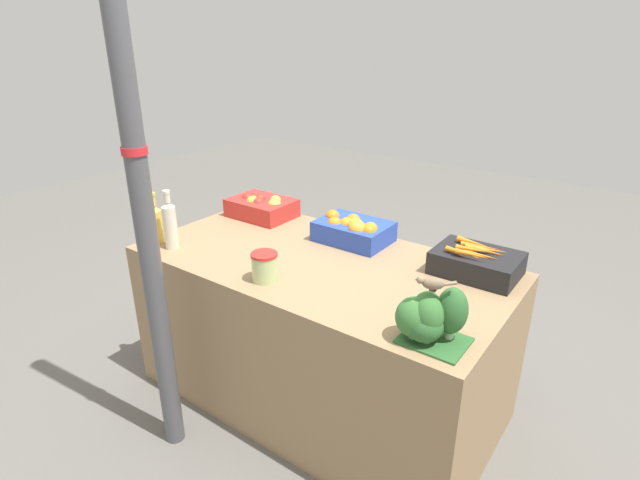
{
  "coord_description": "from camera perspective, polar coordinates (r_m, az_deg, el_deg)",
  "views": [
    {
      "loc": [
        1.23,
        -1.69,
        1.75
      ],
      "look_at": [
        0.0,
        0.0,
        0.87
      ],
      "focal_mm": 28.0,
      "sensor_mm": 36.0,
      "label": 1
    }
  ],
  "objects": [
    {
      "name": "market_table",
      "position": [
        2.49,
        -0.0,
        -10.38
      ],
      "size": [
        1.72,
        0.88,
        0.77
      ],
      "primitive_type": "cube",
      "color": "#937551",
      "rests_on": "ground_plane"
    },
    {
      "name": "orange_crate",
      "position": [
        2.49,
        3.82,
        1.17
      ],
      "size": [
        0.36,
        0.26,
        0.14
      ],
      "color": "#2847B7",
      "rests_on": "market_table"
    },
    {
      "name": "ground_plane",
      "position": [
        2.72,
        -0.0,
        -17.22
      ],
      "size": [
        10.0,
        10.0,
        0.0
      ],
      "primitive_type": "plane",
      "color": "#605E59"
    },
    {
      "name": "pickle_jar",
      "position": [
        2.11,
        -6.35,
        -3.04
      ],
      "size": [
        0.11,
        0.11,
        0.12
      ],
      "color": "#B2C684",
      "rests_on": "market_table"
    },
    {
      "name": "sparrow_bird",
      "position": [
        1.65,
        12.68,
        -4.85
      ],
      "size": [
        0.12,
        0.08,
        0.05
      ],
      "rotation": [
        0.0,
        0.0,
        -2.62
      ],
      "color": "#4C3D2D",
      "rests_on": "broccoli_pile"
    },
    {
      "name": "broccoli_pile",
      "position": [
        1.73,
        12.29,
        -8.65
      ],
      "size": [
        0.24,
        0.19,
        0.2
      ],
      "color": "#2D602D",
      "rests_on": "market_table"
    },
    {
      "name": "juice_bottle_golden",
      "position": [
        2.59,
        -18.33,
        1.91
      ],
      "size": [
        0.07,
        0.07,
        0.26
      ],
      "color": "gold",
      "rests_on": "market_table"
    },
    {
      "name": "apple_crate",
      "position": [
        2.86,
        -6.71,
        3.83
      ],
      "size": [
        0.36,
        0.26,
        0.13
      ],
      "color": "red",
      "rests_on": "market_table"
    },
    {
      "name": "support_pole",
      "position": [
        1.97,
        -20.13,
        7.28
      ],
      "size": [
        0.09,
        0.09,
        2.54
      ],
      "color": "#4C4C51",
      "rests_on": "ground_plane"
    },
    {
      "name": "carrot_crate",
      "position": [
        2.26,
        17.45,
        -2.41
      ],
      "size": [
        0.36,
        0.26,
        0.13
      ],
      "color": "black",
      "rests_on": "market_table"
    },
    {
      "name": "juice_bottle_cloudy",
      "position": [
        2.49,
        -16.76,
        1.77
      ],
      "size": [
        0.06,
        0.06,
        0.29
      ],
      "color": "beige",
      "rests_on": "market_table"
    }
  ]
}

